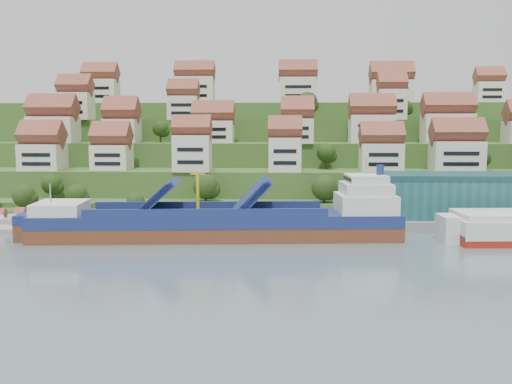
{
  "coord_description": "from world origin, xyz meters",
  "views": [
    {
      "loc": [
        -1.5,
        -116.19,
        23.4
      ],
      "look_at": [
        -7.48,
        14.0,
        8.0
      ],
      "focal_mm": 40.0,
      "sensor_mm": 36.0,
      "label": 1
    }
  ],
  "objects": [
    {
      "name": "beach_huts",
      "position": [
        -60.0,
        10.75,
        2.1
      ],
      "size": [
        14.4,
        3.7,
        2.2
      ],
      "color": "white",
      "rests_on": "pebble_beach"
    },
    {
      "name": "pebble_beach",
      "position": [
        -58.0,
        12.0,
        0.5
      ],
      "size": [
        45.0,
        20.0,
        1.0
      ],
      "primitive_type": "cube",
      "color": "gray",
      "rests_on": "ground"
    },
    {
      "name": "ground",
      "position": [
        0.0,
        0.0,
        0.0
      ],
      "size": [
        300.0,
        300.0,
        0.0
      ],
      "primitive_type": "plane",
      "color": "slate",
      "rests_on": "ground"
    },
    {
      "name": "hillside",
      "position": [
        0.0,
        103.55,
        10.66
      ],
      "size": [
        260.0,
        128.0,
        31.0
      ],
      "color": "#2D4C1E",
      "rests_on": "ground"
    },
    {
      "name": "quay",
      "position": [
        20.0,
        15.0,
        1.1
      ],
      "size": [
        180.0,
        14.0,
        2.2
      ],
      "primitive_type": "cube",
      "color": "gray",
      "rests_on": "ground"
    },
    {
      "name": "flagpole",
      "position": [
        18.11,
        10.0,
        6.88
      ],
      "size": [
        1.28,
        0.16,
        8.0
      ],
      "color": "gray",
      "rests_on": "quay"
    },
    {
      "name": "hillside_trees",
      "position": [
        -9.02,
        43.33,
        15.98
      ],
      "size": [
        145.48,
        62.27,
        31.61
      ],
      "color": "#264015",
      "rests_on": "ground"
    },
    {
      "name": "hillside_village",
      "position": [
        -2.05,
        59.43,
        24.05
      ],
      "size": [
        153.88,
        62.72,
        29.28
      ],
      "color": "silver",
      "rests_on": "ground"
    },
    {
      "name": "cargo_ship",
      "position": [
        -12.8,
        -0.72,
        3.19
      ],
      "size": [
        75.76,
        17.46,
        16.62
      ],
      "rotation": [
        0.0,
        0.0,
        0.08
      ],
      "color": "brown",
      "rests_on": "ground"
    }
  ]
}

